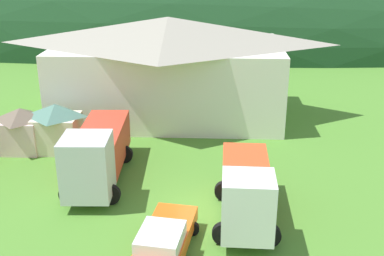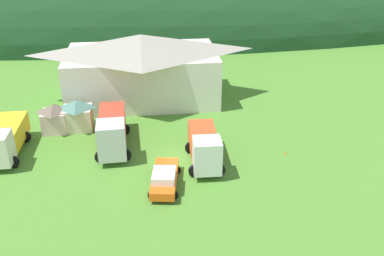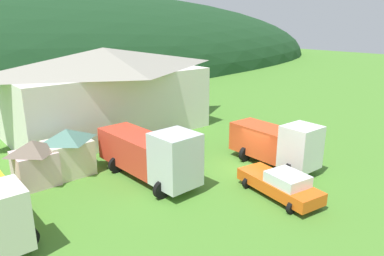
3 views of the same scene
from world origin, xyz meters
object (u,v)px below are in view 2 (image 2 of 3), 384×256
(heavy_rig_white, at_px, (204,147))
(service_pickup_orange, at_px, (165,178))
(play_shed_pink, at_px, (54,117))
(tow_truck_silver, at_px, (112,130))
(play_shed_cream, at_px, (78,114))
(traffic_cone_near_pickup, at_px, (285,154))
(depot_building, at_px, (142,67))
(heavy_rig_striped, at_px, (4,139))

(heavy_rig_white, bearing_deg, service_pickup_orange, -48.44)
(play_shed_pink, height_order, tow_truck_silver, tow_truck_silver)
(play_shed_cream, relative_size, tow_truck_silver, 0.38)
(service_pickup_orange, xyz_separation_m, traffic_cone_near_pickup, (11.22, 3.83, -0.83))
(play_shed_cream, bearing_deg, heavy_rig_white, -35.11)
(play_shed_cream, xyz_separation_m, service_pickup_orange, (8.04, -11.24, -0.80))
(play_shed_cream, height_order, play_shed_pink, play_shed_cream)
(depot_building, distance_m, play_shed_pink, 11.78)
(service_pickup_orange, height_order, traffic_cone_near_pickup, service_pickup_orange)
(depot_building, distance_m, traffic_cone_near_pickup, 19.67)
(heavy_rig_striped, bearing_deg, depot_building, 133.39)
(tow_truck_silver, bearing_deg, heavy_rig_striped, -90.54)
(play_shed_cream, relative_size, heavy_rig_striped, 0.42)
(depot_building, bearing_deg, play_shed_pink, -140.36)
(play_shed_cream, height_order, tow_truck_silver, tow_truck_silver)
(depot_building, height_order, tow_truck_silver, depot_building)
(traffic_cone_near_pickup, bearing_deg, service_pickup_orange, -161.13)
(heavy_rig_striped, height_order, traffic_cone_near_pickup, heavy_rig_striped)
(heavy_rig_striped, relative_size, heavy_rig_white, 1.15)
(tow_truck_silver, distance_m, heavy_rig_white, 8.89)
(heavy_rig_striped, distance_m, heavy_rig_white, 17.94)
(play_shed_pink, bearing_deg, heavy_rig_white, -29.91)
(heavy_rig_white, bearing_deg, play_shed_cream, -123.47)
(play_shed_cream, bearing_deg, service_pickup_orange, -54.43)
(heavy_rig_striped, xyz_separation_m, service_pickup_orange, (13.94, -6.62, -0.84))
(depot_building, distance_m, heavy_rig_white, 16.31)
(tow_truck_silver, height_order, heavy_rig_white, tow_truck_silver)
(play_shed_pink, height_order, heavy_rig_striped, heavy_rig_striped)
(heavy_rig_white, bearing_deg, depot_building, -160.23)
(tow_truck_silver, xyz_separation_m, traffic_cone_near_pickup, (15.60, -3.05, -1.84))
(depot_building, bearing_deg, heavy_rig_striped, -136.83)
(traffic_cone_near_pickup, bearing_deg, play_shed_cream, 158.97)
(play_shed_pink, distance_m, heavy_rig_striped, 5.74)
(traffic_cone_near_pickup, bearing_deg, heavy_rig_striped, 173.68)
(play_shed_cream, distance_m, heavy_rig_striped, 7.50)
(heavy_rig_striped, xyz_separation_m, tow_truck_silver, (9.56, 0.26, 0.17))
(service_pickup_orange, bearing_deg, tow_truck_silver, -139.16)
(heavy_rig_white, distance_m, traffic_cone_near_pickup, 7.83)
(play_shed_pink, relative_size, traffic_cone_near_pickup, 5.18)
(service_pickup_orange, bearing_deg, heavy_rig_white, 138.29)
(depot_building, distance_m, heavy_rig_striped, 17.35)
(depot_building, xyz_separation_m, play_shed_cream, (-6.64, -7.15, -2.32))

